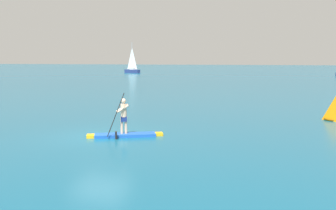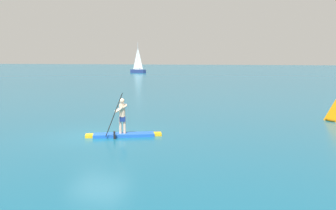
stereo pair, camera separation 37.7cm
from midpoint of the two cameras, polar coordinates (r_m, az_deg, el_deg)
The scene contains 3 objects.
ground at distance 16.75m, azimuth -9.82°, elevation -4.70°, with size 440.00×440.00×0.00m, color #145B7A.
paddleboarder_mid_center at distance 16.51m, azimuth -6.21°, elevation -3.73°, with size 3.16×1.85×1.96m.
sailboat_left_horizon at distance 93.70m, azimuth -4.46°, elevation 5.54°, with size 4.56×2.62×7.51m.
Camera 2 is at (8.00, -14.37, 3.35)m, focal length 40.10 mm.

